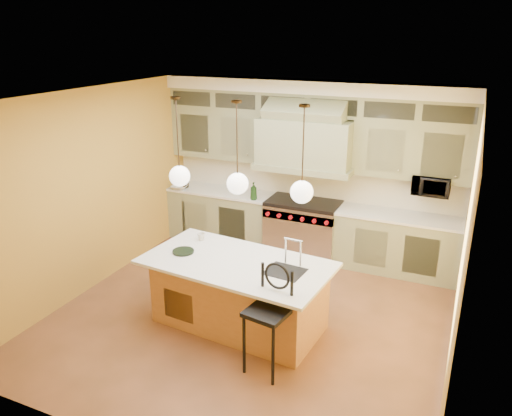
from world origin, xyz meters
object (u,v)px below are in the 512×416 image
at_px(range, 303,228).
at_px(microwave, 431,185).
at_px(kitchen_island, 239,292).
at_px(counter_stool, 269,312).

relative_size(range, microwave, 2.21).
xyz_separation_m(kitchen_island, microwave, (1.99, 2.50, 0.98)).
bearing_deg(kitchen_island, range, 94.30).
height_order(range, microwave, microwave).
xyz_separation_m(counter_stool, microwave, (1.30, 3.18, 0.73)).
height_order(kitchen_island, counter_stool, kitchen_island).
bearing_deg(counter_stool, range, 111.31).
relative_size(range, counter_stool, 0.95).
bearing_deg(range, kitchen_island, -91.06).
distance_m(range, counter_stool, 3.15).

